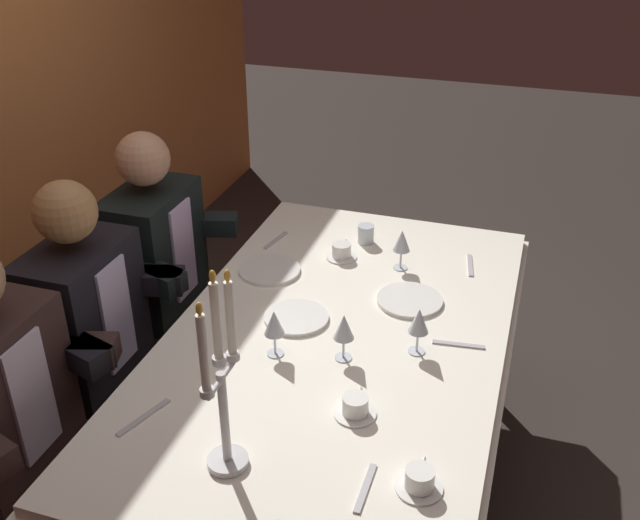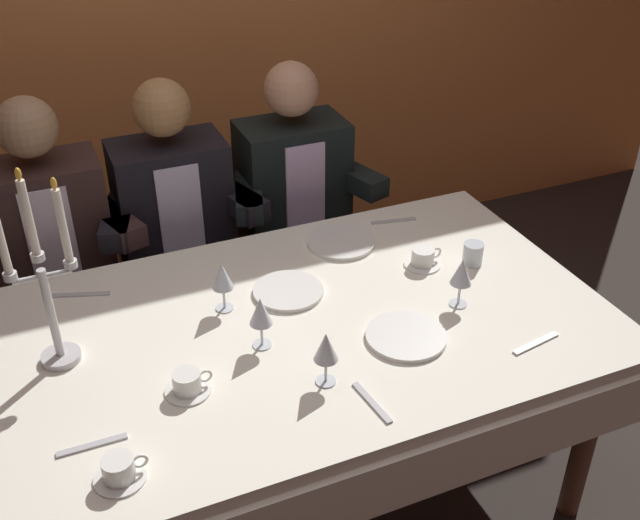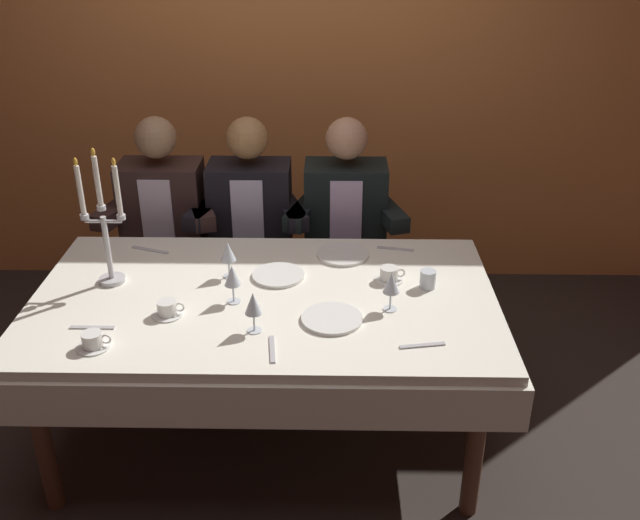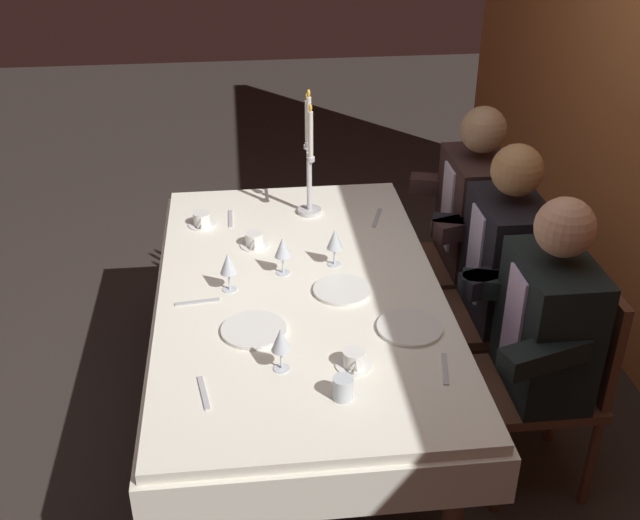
# 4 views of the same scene
# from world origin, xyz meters

# --- Properties ---
(ground_plane) EXTENTS (12.00, 12.00, 0.00)m
(ground_plane) POSITION_xyz_m (0.00, 0.00, 0.00)
(ground_plane) COLOR #302824
(back_wall) EXTENTS (6.00, 0.12, 2.70)m
(back_wall) POSITION_xyz_m (0.00, 1.66, 1.35)
(back_wall) COLOR #D27C40
(back_wall) RESTS_ON ground_plane
(dining_table) EXTENTS (1.94, 1.14, 0.74)m
(dining_table) POSITION_xyz_m (0.00, 0.00, 0.62)
(dining_table) COLOR white
(dining_table) RESTS_ON ground_plane
(candelabra) EXTENTS (0.19, 0.11, 0.59)m
(candelabra) POSITION_xyz_m (-0.66, 0.10, 0.98)
(candelabra) COLOR silver
(candelabra) RESTS_ON dining_table
(dinner_plate_0) EXTENTS (0.24, 0.24, 0.01)m
(dinner_plate_0) POSITION_xyz_m (0.33, 0.37, 0.75)
(dinner_plate_0) COLOR white
(dinner_plate_0) RESTS_ON dining_table
(dinner_plate_1) EXTENTS (0.22, 0.22, 0.01)m
(dinner_plate_1) POSITION_xyz_m (0.05, 0.16, 0.75)
(dinner_plate_1) COLOR white
(dinner_plate_1) RESTS_ON dining_table
(dinner_plate_2) EXTENTS (0.24, 0.24, 0.01)m
(dinner_plate_2) POSITION_xyz_m (0.28, -0.19, 0.75)
(dinner_plate_2) COLOR white
(dinner_plate_2) RESTS_ON dining_table
(wine_glass_0) EXTENTS (0.07, 0.07, 0.16)m
(wine_glass_0) POSITION_xyz_m (-0.16, 0.16, 0.85)
(wine_glass_0) COLOR silver
(wine_glass_0) RESTS_ON dining_table
(wine_glass_1) EXTENTS (0.07, 0.07, 0.16)m
(wine_glass_1) POSITION_xyz_m (-0.12, -0.06, 0.85)
(wine_glass_1) COLOR silver
(wine_glass_1) RESTS_ON dining_table
(wine_glass_2) EXTENTS (0.07, 0.07, 0.16)m
(wine_glass_2) POSITION_xyz_m (0.51, -0.11, 0.86)
(wine_glass_2) COLOR silver
(wine_glass_2) RESTS_ON dining_table
(wine_glass_3) EXTENTS (0.07, 0.07, 0.16)m
(wine_glass_3) POSITION_xyz_m (-0.01, -0.27, 0.85)
(wine_glass_3) COLOR silver
(wine_glass_3) RESTS_ON dining_table
(water_tumbler_0) EXTENTS (0.07, 0.07, 0.08)m
(water_tumbler_0) POSITION_xyz_m (0.68, 0.08, 0.78)
(water_tumbler_0) COLOR silver
(water_tumbler_0) RESTS_ON dining_table
(coffee_cup_0) EXTENTS (0.13, 0.12, 0.06)m
(coffee_cup_0) POSITION_xyz_m (-0.58, -0.39, 0.77)
(coffee_cup_0) COLOR white
(coffee_cup_0) RESTS_ON dining_table
(coffee_cup_1) EXTENTS (0.13, 0.12, 0.06)m
(coffee_cup_1) POSITION_xyz_m (0.52, 0.14, 0.77)
(coffee_cup_1) COLOR white
(coffee_cup_1) RESTS_ON dining_table
(coffee_cup_2) EXTENTS (0.13, 0.12, 0.06)m
(coffee_cup_2) POSITION_xyz_m (-0.36, -0.17, 0.77)
(coffee_cup_2) COLOR white
(coffee_cup_2) RESTS_ON dining_table
(fork_0) EXTENTS (0.04, 0.17, 0.01)m
(fork_0) POSITION_xyz_m (0.07, -0.40, 0.74)
(fork_0) COLOR #B7B7BC
(fork_0) RESTS_ON dining_table
(knife_1) EXTENTS (0.19, 0.08, 0.01)m
(knife_1) POSITION_xyz_m (-0.56, 0.41, 0.74)
(knife_1) COLOR #B7B7BC
(knife_1) RESTS_ON dining_table
(fork_2) EXTENTS (0.17, 0.05, 0.01)m
(fork_2) POSITION_xyz_m (0.57, 0.44, 0.74)
(fork_2) COLOR #B7B7BC
(fork_2) RESTS_ON dining_table
(fork_3) EXTENTS (0.17, 0.02, 0.01)m
(fork_3) POSITION_xyz_m (-0.63, -0.27, 0.74)
(fork_3) COLOR #B7B7BC
(fork_3) RESTS_ON dining_table
(fork_4) EXTENTS (0.17, 0.05, 0.01)m
(fork_4) POSITION_xyz_m (0.61, -0.36, 0.74)
(fork_4) COLOR #B7B7BC
(fork_4) RESTS_ON dining_table
(seated_diner_0) EXTENTS (0.63, 0.48, 1.24)m
(seated_diner_0) POSITION_xyz_m (-0.61, 0.89, 0.74)
(seated_diner_0) COLOR brown
(seated_diner_0) RESTS_ON ground_plane
(seated_diner_1) EXTENTS (0.63, 0.48, 1.24)m
(seated_diner_1) POSITION_xyz_m (-0.15, 0.89, 0.74)
(seated_diner_1) COLOR brown
(seated_diner_1) RESTS_ON ground_plane
(seated_diner_2) EXTENTS (0.63, 0.48, 1.24)m
(seated_diner_2) POSITION_xyz_m (0.35, 0.89, 0.74)
(seated_diner_2) COLOR brown
(seated_diner_2) RESTS_ON ground_plane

